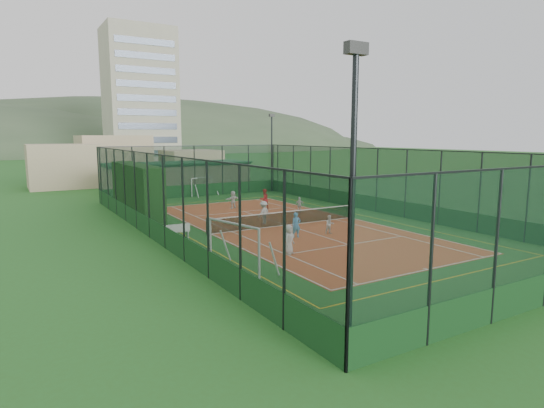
% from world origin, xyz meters
% --- Properties ---
extents(ground, '(300.00, 300.00, 0.00)m').
position_xyz_m(ground, '(0.00, 0.00, 0.00)').
color(ground, '#265B1F').
rests_on(ground, ground).
extents(court_slab, '(11.17, 23.97, 0.01)m').
position_xyz_m(court_slab, '(0.00, 0.00, 0.01)').
color(court_slab, '#C75F2C').
rests_on(court_slab, ground).
extents(tennis_net, '(11.67, 0.12, 1.06)m').
position_xyz_m(tennis_net, '(0.00, 0.00, 0.53)').
color(tennis_net, black).
rests_on(tennis_net, ground).
extents(perimeter_fence, '(18.12, 34.12, 5.00)m').
position_xyz_m(perimeter_fence, '(0.00, 0.00, 2.50)').
color(perimeter_fence, black).
rests_on(perimeter_fence, ground).
extents(floodlight_sw, '(0.60, 0.26, 8.25)m').
position_xyz_m(floodlight_sw, '(-8.60, -16.60, 4.12)').
color(floodlight_sw, black).
rests_on(floodlight_sw, ground).
extents(floodlight_ne, '(0.60, 0.26, 8.25)m').
position_xyz_m(floodlight_ne, '(8.60, 16.60, 4.12)').
color(floodlight_ne, black).
rests_on(floodlight_ne, ground).
extents(clubhouse, '(15.20, 7.20, 3.15)m').
position_xyz_m(clubhouse, '(0.00, 22.00, 1.57)').
color(clubhouse, tan).
rests_on(clubhouse, ground).
extents(apartment_tower, '(15.00, 12.00, 30.00)m').
position_xyz_m(apartment_tower, '(12.00, 82.00, 15.00)').
color(apartment_tower, beige).
rests_on(apartment_tower, ground).
extents(distant_hills, '(200.00, 60.00, 24.00)m').
position_xyz_m(distant_hills, '(0.00, 150.00, 0.00)').
color(distant_hills, '#384C33').
rests_on(distant_hills, ground).
extents(hedge_left, '(1.38, 9.19, 4.02)m').
position_xyz_m(hedge_left, '(-8.30, 6.57, 2.01)').
color(hedge_left, black).
rests_on(hedge_left, ground).
extents(white_bench, '(1.67, 0.58, 0.92)m').
position_xyz_m(white_bench, '(-7.80, -0.07, 0.46)').
color(white_bench, white).
rests_on(white_bench, ground).
extents(futsal_goal_near, '(3.58, 1.80, 2.22)m').
position_xyz_m(futsal_goal_near, '(-7.76, -7.83, 1.11)').
color(futsal_goal_near, white).
rests_on(futsal_goal_near, ground).
extents(futsal_goal_far, '(2.92, 1.80, 1.82)m').
position_xyz_m(futsal_goal_far, '(0.83, 17.25, 0.91)').
color(futsal_goal_far, white).
rests_on(futsal_goal_far, ground).
extents(child_near_left, '(0.88, 0.78, 1.51)m').
position_xyz_m(child_near_left, '(-3.93, -6.39, 0.76)').
color(child_near_left, silver).
rests_on(child_near_left, court_slab).
extents(child_near_mid, '(0.61, 0.47, 1.49)m').
position_xyz_m(child_near_mid, '(-1.49, -3.37, 0.75)').
color(child_near_mid, '#4B97D5').
rests_on(child_near_mid, court_slab).
extents(child_near_right, '(0.64, 0.55, 1.16)m').
position_xyz_m(child_near_right, '(0.82, -3.62, 0.59)').
color(child_near_right, silver).
rests_on(child_near_right, court_slab).
extents(child_far_left, '(1.15, 0.89, 1.57)m').
position_xyz_m(child_far_left, '(-1.12, 1.20, 0.80)').
color(child_far_left, silver).
rests_on(child_far_left, court_slab).
extents(child_far_right, '(0.78, 0.57, 1.24)m').
position_xyz_m(child_far_right, '(3.49, 3.67, 0.63)').
color(child_far_right, silver).
rests_on(child_far_right, court_slab).
extents(child_far_back, '(1.41, 0.81, 1.45)m').
position_xyz_m(child_far_back, '(0.01, 8.37, 0.73)').
color(child_far_back, silver).
rests_on(child_far_back, court_slab).
extents(coach, '(0.88, 0.73, 1.66)m').
position_xyz_m(coach, '(2.00, 6.62, 0.84)').
color(coach, red).
rests_on(coach, court_slab).
extents(tennis_balls, '(4.97, 0.56, 0.07)m').
position_xyz_m(tennis_balls, '(0.70, 1.35, 0.04)').
color(tennis_balls, '#CCE033').
rests_on(tennis_balls, court_slab).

